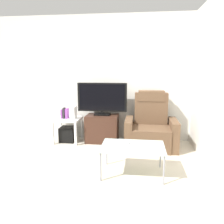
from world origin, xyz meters
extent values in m
plane|color=beige|center=(0.00, 0.00, 0.00)|extent=(6.40, 6.40, 0.00)
cube|color=silver|center=(0.00, 1.13, 1.30)|extent=(6.40, 0.06, 2.60)
cube|color=silver|center=(1.88, 0.00, 1.30)|extent=(0.06, 4.48, 2.60)
cube|color=#3D2319|center=(0.03, 0.84, 0.28)|extent=(0.66, 0.46, 0.56)
cube|color=black|center=(0.03, 0.62, 0.39)|extent=(0.60, 0.02, 0.02)
cube|color=black|center=(0.03, 0.67, 0.43)|extent=(0.34, 0.11, 0.04)
cube|color=black|center=(0.03, 0.86, 0.58)|extent=(0.32, 0.20, 0.03)
cube|color=black|center=(0.03, 0.86, 0.62)|extent=(0.06, 0.04, 0.05)
cube|color=black|center=(0.03, 0.86, 0.93)|extent=(1.01, 0.05, 0.59)
cube|color=black|center=(0.03, 0.83, 0.93)|extent=(0.93, 0.01, 0.53)
cube|color=brown|center=(1.02, 0.56, 0.21)|extent=(0.70, 0.72, 0.42)
cube|color=brown|center=(1.02, 0.83, 0.73)|extent=(0.64, 0.20, 0.62)
cube|color=brown|center=(1.02, 0.85, 0.98)|extent=(0.50, 0.26, 0.20)
cube|color=brown|center=(0.60, 0.56, 0.28)|extent=(0.14, 0.68, 0.56)
cube|color=brown|center=(1.44, 0.56, 0.28)|extent=(0.14, 0.68, 0.56)
cube|color=white|center=(-0.69, 0.75, 0.48)|extent=(0.54, 0.54, 0.04)
cube|color=white|center=(-0.93, 0.51, 0.23)|extent=(0.04, 0.04, 0.46)
cube|color=white|center=(-0.45, 0.51, 0.23)|extent=(0.04, 0.04, 0.46)
cube|color=white|center=(-0.93, 0.99, 0.23)|extent=(0.04, 0.04, 0.46)
cube|color=white|center=(-0.45, 0.99, 0.23)|extent=(0.04, 0.04, 0.46)
cube|color=black|center=(-0.69, 0.75, 0.15)|extent=(0.31, 0.31, 0.31)
cube|color=purple|center=(-0.79, 0.73, 0.59)|extent=(0.03, 0.11, 0.19)
cube|color=#262626|center=(-0.75, 0.73, 0.61)|extent=(0.03, 0.11, 0.22)
cube|color=purple|center=(-0.69, 0.73, 0.60)|extent=(0.04, 0.13, 0.21)
cube|color=white|center=(-0.54, 0.76, 0.62)|extent=(0.07, 0.20, 0.25)
cube|color=#B2C6C1|center=(0.72, -0.57, 0.41)|extent=(0.90, 0.60, 0.02)
cylinder|color=gray|center=(0.30, -0.84, 0.20)|extent=(0.02, 0.02, 0.40)
cylinder|color=gray|center=(1.14, -0.84, 0.20)|extent=(0.02, 0.02, 0.40)
cylinder|color=gray|center=(0.30, -0.30, 0.20)|extent=(0.02, 0.02, 0.40)
cylinder|color=gray|center=(1.14, -0.30, 0.20)|extent=(0.02, 0.02, 0.40)
cube|color=#B7B7BC|center=(0.63, -0.51, 0.43)|extent=(0.10, 0.16, 0.01)
camera|label=1|loc=(0.81, -3.64, 1.51)|focal=36.06mm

